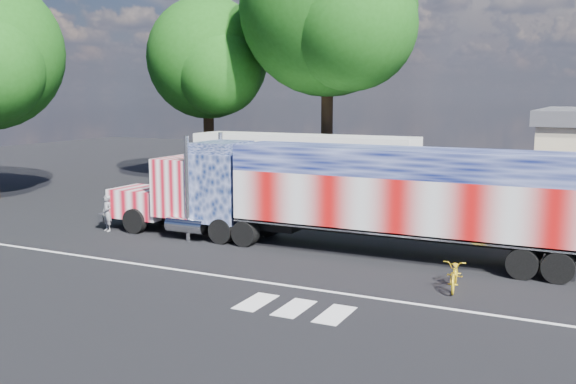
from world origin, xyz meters
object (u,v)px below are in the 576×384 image
at_px(semi_truck, 342,193).
at_px(bicycle, 455,273).
at_px(tree_nw_a, 209,59).
at_px(tree_n_mid, 330,8).
at_px(coach_bus, 303,167).
at_px(woman, 107,213).

xyz_separation_m(semi_truck, bicycle, (4.87, -3.10, -1.68)).
relative_size(bicycle, tree_nw_a, 0.15).
bearing_deg(tree_nw_a, semi_truck, -43.50).
bearing_deg(bicycle, tree_n_mid, 115.53).
distance_m(coach_bus, bicycle, 16.77).
xyz_separation_m(tree_nw_a, tree_n_mid, (8.89, -0.70, 2.63)).
bearing_deg(bicycle, semi_truck, 139.61).
bearing_deg(tree_n_mid, semi_truck, -65.69).
distance_m(woman, bicycle, 15.26).
xyz_separation_m(semi_truck, tree_nw_a, (-15.01, 14.24, 5.99)).
bearing_deg(coach_bus, bicycle, -49.35).
bearing_deg(woman, coach_bus, 88.65).
distance_m(semi_truck, woman, 10.44).
relative_size(coach_bus, tree_n_mid, 0.78).
bearing_deg(woman, semi_truck, 27.04).
bearing_deg(tree_nw_a, woman, -73.01).
relative_size(semi_truck, tree_nw_a, 1.62).
xyz_separation_m(semi_truck, tree_n_mid, (-6.12, 13.55, 8.62)).
xyz_separation_m(coach_bus, tree_nw_a, (-8.99, 4.67, 6.27)).
xyz_separation_m(bicycle, tree_n_mid, (-10.99, 16.65, 10.30)).
xyz_separation_m(coach_bus, tree_n_mid, (-0.10, 3.97, 8.90)).
height_order(coach_bus, tree_n_mid, tree_n_mid).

